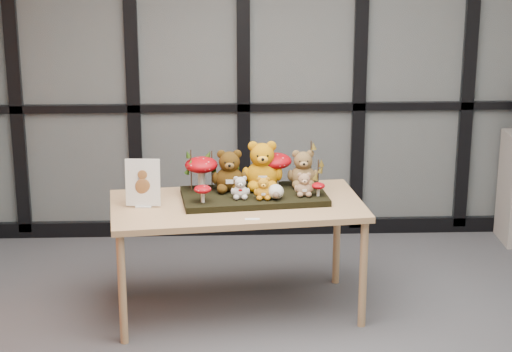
{
  "coord_description": "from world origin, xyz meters",
  "views": [
    {
      "loc": [
        -0.63,
        -4.56,
        2.64
      ],
      "look_at": [
        -0.41,
        0.99,
        0.94
      ],
      "focal_mm": 65.0,
      "sensor_mm": 36.0,
      "label": 1
    }
  ],
  "objects_px": {
    "bear_small_yellow": "(263,187)",
    "plush_cream_hedgehog": "(276,191)",
    "bear_pooh_yellow": "(262,162)",
    "mushroom_back_left": "(202,172)",
    "mushroom_front_right": "(318,189)",
    "display_table": "(237,213)",
    "bear_tan_back": "(303,166)",
    "bear_beige_small": "(304,183)",
    "bear_brown_medium": "(229,168)",
    "mushroom_back_right": "(275,168)",
    "diorama_tray": "(254,196)",
    "sign_holder": "(143,185)",
    "mushroom_front_left": "(203,193)",
    "bear_white_bow": "(240,186)"
  },
  "relations": [
    {
      "from": "bear_brown_medium",
      "to": "bear_beige_small",
      "type": "relative_size",
      "value": 1.79
    },
    {
      "from": "mushroom_back_left",
      "to": "mushroom_front_right",
      "type": "height_order",
      "value": "mushroom_back_left"
    },
    {
      "from": "display_table",
      "to": "mushroom_front_right",
      "type": "xyz_separation_m",
      "value": [
        0.52,
        0.01,
        0.15
      ]
    },
    {
      "from": "mushroom_back_left",
      "to": "sign_holder",
      "type": "relative_size",
      "value": 0.77
    },
    {
      "from": "bear_small_yellow",
      "to": "mushroom_back_right",
      "type": "relative_size",
      "value": 0.66
    },
    {
      "from": "diorama_tray",
      "to": "mushroom_front_left",
      "type": "distance_m",
      "value": 0.38
    },
    {
      "from": "bear_pooh_yellow",
      "to": "plush_cream_hedgehog",
      "type": "relative_size",
      "value": 3.4
    },
    {
      "from": "bear_tan_back",
      "to": "mushroom_back_left",
      "type": "height_order",
      "value": "bear_tan_back"
    },
    {
      "from": "bear_small_yellow",
      "to": "plush_cream_hedgehog",
      "type": "distance_m",
      "value": 0.08
    },
    {
      "from": "bear_tan_back",
      "to": "display_table",
      "type": "bearing_deg",
      "value": -160.32
    },
    {
      "from": "bear_beige_small",
      "to": "bear_pooh_yellow",
      "type": "bearing_deg",
      "value": 141.36
    },
    {
      "from": "bear_tan_back",
      "to": "bear_beige_small",
      "type": "relative_size",
      "value": 1.62
    },
    {
      "from": "bear_small_yellow",
      "to": "plush_cream_hedgehog",
      "type": "relative_size",
      "value": 1.54
    },
    {
      "from": "mushroom_front_right",
      "to": "sign_holder",
      "type": "bearing_deg",
      "value": -177.03
    },
    {
      "from": "bear_pooh_yellow",
      "to": "bear_tan_back",
      "type": "bearing_deg",
      "value": 0.4
    },
    {
      "from": "mushroom_back_left",
      "to": "mushroom_back_right",
      "type": "xyz_separation_m",
      "value": [
        0.48,
        0.06,
        0.0
      ]
    },
    {
      "from": "mushroom_back_left",
      "to": "sign_holder",
      "type": "bearing_deg",
      "value": -148.47
    },
    {
      "from": "mushroom_back_right",
      "to": "mushroom_front_left",
      "type": "bearing_deg",
      "value": -145.24
    },
    {
      "from": "display_table",
      "to": "bear_tan_back",
      "type": "distance_m",
      "value": 0.55
    },
    {
      "from": "bear_tan_back",
      "to": "mushroom_back_left",
      "type": "relative_size",
      "value": 1.14
    },
    {
      "from": "bear_brown_medium",
      "to": "mushroom_front_left",
      "type": "relative_size",
      "value": 2.47
    },
    {
      "from": "bear_pooh_yellow",
      "to": "mushroom_front_left",
      "type": "xyz_separation_m",
      "value": [
        -0.38,
        -0.27,
        -0.11
      ]
    },
    {
      "from": "mushroom_front_right",
      "to": "bear_small_yellow",
      "type": "bearing_deg",
      "value": -172.78
    },
    {
      "from": "display_table",
      "to": "mushroom_front_left",
      "type": "relative_size",
      "value": 13.89
    },
    {
      "from": "bear_pooh_yellow",
      "to": "bear_tan_back",
      "type": "height_order",
      "value": "bear_pooh_yellow"
    },
    {
      "from": "bear_white_bow",
      "to": "mushroom_front_left",
      "type": "height_order",
      "value": "bear_white_bow"
    },
    {
      "from": "diorama_tray",
      "to": "bear_white_bow",
      "type": "relative_size",
      "value": 5.75
    },
    {
      "from": "mushroom_front_right",
      "to": "display_table",
      "type": "bearing_deg",
      "value": -179.23
    },
    {
      "from": "bear_beige_small",
      "to": "bear_brown_medium",
      "type": "bearing_deg",
      "value": 158.5
    },
    {
      "from": "mushroom_back_right",
      "to": "bear_beige_small",
      "type": "bearing_deg",
      "value": -51.2
    },
    {
      "from": "plush_cream_hedgehog",
      "to": "mushroom_front_right",
      "type": "height_order",
      "value": "plush_cream_hedgehog"
    },
    {
      "from": "bear_tan_back",
      "to": "bear_beige_small",
      "type": "distance_m",
      "value": 0.2
    },
    {
      "from": "bear_small_yellow",
      "to": "plush_cream_hedgehog",
      "type": "bearing_deg",
      "value": -7.42
    },
    {
      "from": "display_table",
      "to": "mushroom_back_right",
      "type": "relative_size",
      "value": 6.97
    },
    {
      "from": "bear_brown_medium",
      "to": "mushroom_back_right",
      "type": "distance_m",
      "value": 0.32
    },
    {
      "from": "mushroom_back_left",
      "to": "mushroom_front_right",
      "type": "relative_size",
      "value": 2.47
    },
    {
      "from": "bear_brown_medium",
      "to": "bear_beige_small",
      "type": "distance_m",
      "value": 0.5
    },
    {
      "from": "bear_small_yellow",
      "to": "mushroom_back_left",
      "type": "relative_size",
      "value": 0.67
    },
    {
      "from": "bear_beige_small",
      "to": "mushroom_back_left",
      "type": "relative_size",
      "value": 0.7
    },
    {
      "from": "bear_white_bow",
      "to": "bear_tan_back",
      "type": "bearing_deg",
      "value": 22.71
    },
    {
      "from": "bear_pooh_yellow",
      "to": "mushroom_back_left",
      "type": "relative_size",
      "value": 1.47
    },
    {
      "from": "sign_holder",
      "to": "diorama_tray",
      "type": "bearing_deg",
      "value": 13.48
    },
    {
      "from": "bear_brown_medium",
      "to": "mushroom_back_left",
      "type": "distance_m",
      "value": 0.19
    },
    {
      "from": "diorama_tray",
      "to": "bear_tan_back",
      "type": "bearing_deg",
      "value": 17.1
    },
    {
      "from": "bear_tan_back",
      "to": "mushroom_front_right",
      "type": "distance_m",
      "value": 0.24
    },
    {
      "from": "diorama_tray",
      "to": "mushroom_back_left",
      "type": "relative_size",
      "value": 3.86
    },
    {
      "from": "bear_beige_small",
      "to": "sign_holder",
      "type": "xyz_separation_m",
      "value": [
        -1.02,
        -0.07,
        0.02
      ]
    },
    {
      "from": "mushroom_back_right",
      "to": "mushroom_front_right",
      "type": "relative_size",
      "value": 2.5
    },
    {
      "from": "bear_small_yellow",
      "to": "mushroom_back_right",
      "type": "distance_m",
      "value": 0.29
    },
    {
      "from": "bear_brown_medium",
      "to": "mushroom_back_left",
      "type": "relative_size",
      "value": 1.26
    }
  ]
}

